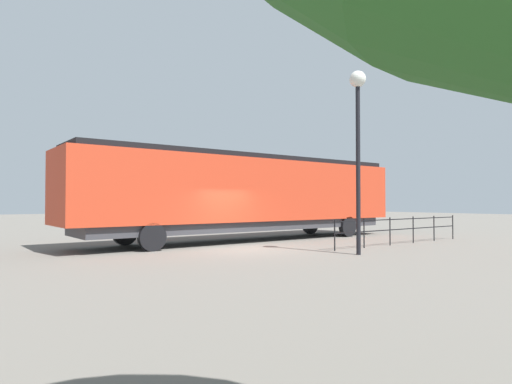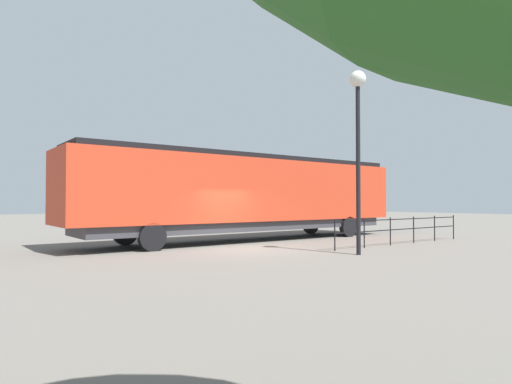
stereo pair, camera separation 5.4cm
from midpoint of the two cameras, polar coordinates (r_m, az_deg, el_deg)
The scene contains 4 objects.
ground_plane at distance 17.55m, azimuth -1.44°, elevation -7.56°, with size 120.00×120.00×0.00m, color #666059.
locomotive at distance 21.62m, azimuth -0.02°, elevation -0.14°, with size 3.20×17.78×4.18m.
lamp_post at distance 16.32m, azimuth 13.23°, elevation 9.55°, with size 0.59×0.59×6.69m.
platform_fence at distance 20.57m, azimuth 18.66°, elevation -4.36°, with size 0.05×8.92×1.23m.
Camera 1 is at (14.11, -10.25, 1.92)m, focal length 30.25 mm.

